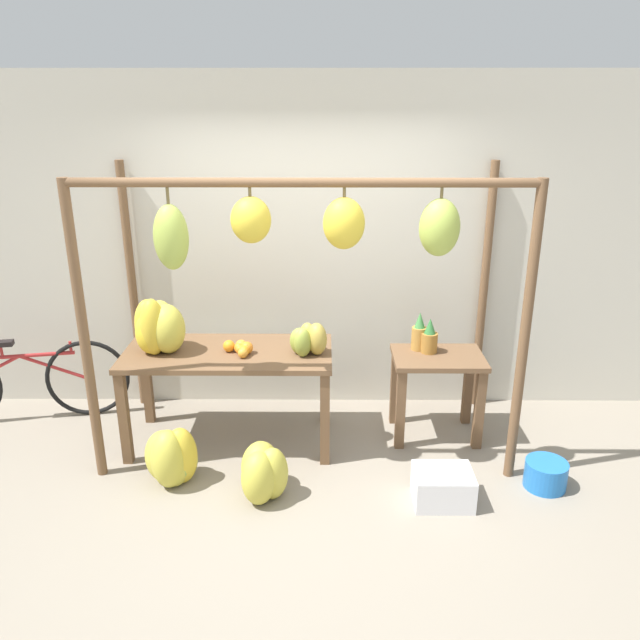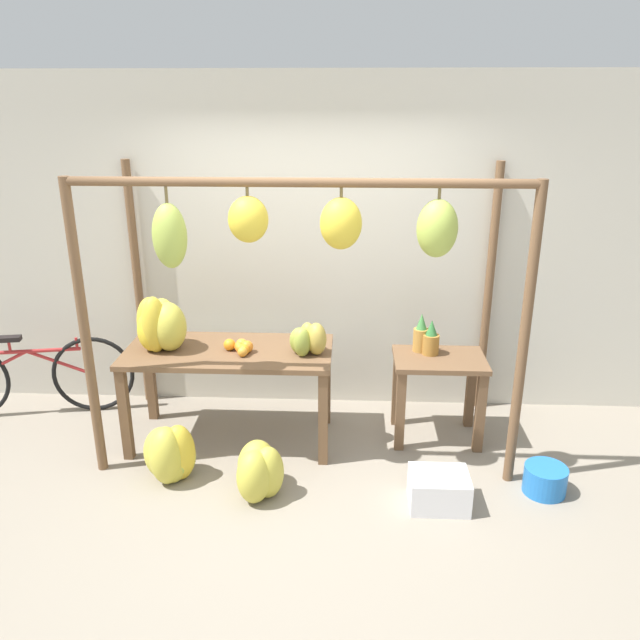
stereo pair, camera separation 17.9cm
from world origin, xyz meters
name	(u,v)px [view 1 (the left image)]	position (x,y,z in m)	size (l,w,h in m)	color
ground_plane	(303,504)	(0.00, 0.00, 0.00)	(20.00, 20.00, 0.00)	gray
shop_wall_back	(308,248)	(0.00, 1.58, 1.40)	(8.00, 0.08, 2.80)	beige
stall_awning	(307,254)	(0.02, 0.54, 1.60)	(3.03, 1.28, 2.13)	brown
display_table_main	(229,364)	(-0.59, 0.83, 0.66)	(1.58, 0.73, 0.78)	brown
display_table_side	(437,377)	(1.03, 0.94, 0.51)	(0.71, 0.50, 0.70)	brown
banana_pile_on_table	(158,328)	(-1.11, 0.81, 0.97)	(0.46, 0.40, 0.44)	gold
orange_pile	(240,348)	(-0.49, 0.78, 0.82)	(0.23, 0.21, 0.09)	orange
pineapple_cluster	(424,336)	(0.93, 1.04, 0.82)	(0.20, 0.19, 0.31)	#B27F38
banana_pile_ground_left	(173,458)	(-0.93, 0.25, 0.19)	(0.45, 0.38, 0.44)	gold
banana_pile_ground_right	(263,472)	(-0.28, 0.10, 0.19)	(0.41, 0.49, 0.38)	gold
fruit_crate_white	(443,487)	(0.94, 0.04, 0.11)	(0.39, 0.31, 0.23)	silver
blue_bucket	(546,474)	(1.70, 0.22, 0.10)	(0.29, 0.29, 0.20)	blue
parked_bicycle	(23,381)	(-2.37, 1.16, 0.36)	(1.68, 0.35, 0.73)	black
papaya_pile	(308,340)	(0.02, 0.77, 0.89)	(0.32, 0.30, 0.25)	#93A33D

